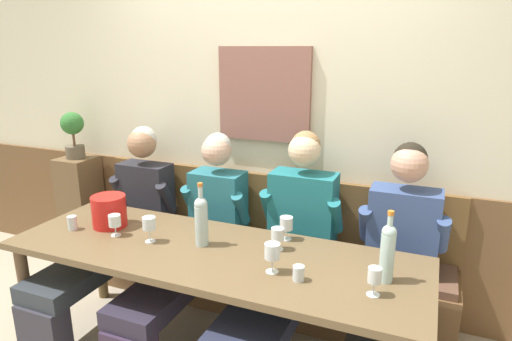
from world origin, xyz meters
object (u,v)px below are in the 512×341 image
wine_glass_by_bottle (286,224)px  ice_bucket (109,211)px  person_center_left_seat (196,237)px  person_right_seat (396,272)px  wall_bench (257,269)px  wine_glass_mid_right (375,276)px  dining_table (211,263)px  wine_bottle_green_tall (201,219)px  wine_glass_left_end (278,235)px  potted_plant (73,131)px  wine_glass_right_end (272,253)px  wine_glass_center_rear (115,222)px  wine_glass_near_bucket (149,224)px  person_center_right_seat (118,224)px  water_tumbler_right (299,273)px  person_left_seat (287,251)px  wine_bottle_amber_mid (388,251)px  water_tumbler_center (72,223)px

wine_glass_by_bottle → ice_bucket: bearing=-167.9°
person_center_left_seat → person_right_seat: (1.26, -0.00, 0.01)m
wall_bench → wine_glass_mid_right: size_ratio=19.33×
wine_glass_mid_right → dining_table: bearing=172.2°
dining_table → wine_bottle_green_tall: (-0.08, 0.04, 0.23)m
wine_glass_left_end → potted_plant: 2.07m
dining_table → wine_glass_right_end: 0.45m
dining_table → ice_bucket: (-0.75, 0.06, 0.18)m
wine_glass_center_rear → wine_glass_mid_right: bearing=-3.0°
wine_glass_center_rear → wine_glass_near_bucket: size_ratio=0.87×
person_center_right_seat → water_tumbler_right: size_ratio=16.64×
ice_bucket → wine_glass_center_rear: (0.13, -0.11, -0.01)m
wine_glass_left_end → wine_glass_by_bottle: wine_glass_by_bottle is taller
wine_glass_mid_right → water_tumbler_right: wine_glass_mid_right is taller
wall_bench → person_left_seat: size_ratio=2.03×
dining_table → wine_bottle_amber_mid: size_ratio=6.54×
wine_glass_near_bucket → wine_glass_right_end: bearing=-4.7°
wine_glass_mid_right → wine_glass_left_end: bearing=154.0°
ice_bucket → person_center_right_seat: bearing=122.6°
wine_bottle_amber_mid → wine_glass_left_end: bearing=168.4°
water_tumbler_right → wine_glass_by_bottle: bearing=116.1°
wine_glass_near_bucket → person_center_right_seat: bearing=146.6°
wine_glass_center_rear → potted_plant: 1.30m
wine_bottle_green_tall → person_center_right_seat: bearing=161.8°
wine_glass_right_end → water_tumbler_center: wine_glass_right_end is taller
wall_bench → person_right_seat: (0.97, -0.34, 0.35)m
person_center_left_seat → person_left_seat: size_ratio=0.96×
ice_bucket → wine_bottle_amber_mid: size_ratio=0.59×
person_left_seat → wine_glass_near_bucket: 0.83m
water_tumbler_center → dining_table: bearing=4.4°
wine_glass_center_rear → dining_table: bearing=4.0°
person_center_right_seat → wine_bottle_amber_mid: (1.85, -0.29, 0.27)m
wine_glass_left_end → water_tumbler_center: size_ratio=1.47×
wine_bottle_green_tall → water_tumbler_center: bearing=-172.3°
person_center_right_seat → wine_glass_by_bottle: bearing=-0.9°
person_center_right_seat → potted_plant: (-0.72, 0.39, 0.54)m
wine_glass_left_end → person_left_seat: bearing=91.6°
person_center_left_seat → wine_glass_right_end: size_ratio=8.10×
wine_bottle_amber_mid → wine_glass_by_bottle: bearing=155.7°
person_right_seat → water_tumbler_center: 1.94m
wine_glass_left_end → wall_bench: bearing=123.1°
wall_bench → person_center_left_seat: size_ratio=2.12×
dining_table → wine_glass_left_end: 0.41m
dining_table → wine_bottle_amber_mid: wine_bottle_amber_mid is taller
person_center_right_seat → wine_glass_right_end: person_center_right_seat is taller
wall_bench → potted_plant: bearing=178.8°
person_left_seat → person_right_seat: bearing=-0.3°
wine_glass_left_end → wine_bottle_green_tall: bearing=-165.5°
person_center_right_seat → wine_glass_near_bucket: person_center_right_seat is taller
person_left_seat → water_tumbler_right: 0.52m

